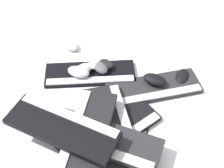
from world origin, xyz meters
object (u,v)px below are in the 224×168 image
keyboard_6 (62,127)px  mouse_6 (82,70)px  keyboard_2 (112,133)px  mouse_7 (78,72)px  mouse_0 (155,79)px  keyboard_3 (113,127)px  mouse_3 (102,64)px  mouse_1 (182,77)px  mouse_5 (100,66)px  mouse_2 (71,45)px  keyboard_1 (90,74)px  keyboard_4 (106,140)px  keyboard_5 (86,136)px  mouse_4 (98,63)px  keyboard_0 (154,88)px

keyboard_6 → mouse_6: 0.40m
keyboard_2 → mouse_7: size_ratio=4.18×
mouse_0 → mouse_6: size_ratio=1.00×
keyboard_3 → mouse_3: 0.37m
mouse_0 → mouse_1: bearing=42.1°
mouse_5 → mouse_6: size_ratio=1.00×
keyboard_2 → mouse_2: bearing=84.6°
mouse_0 → keyboard_1: bearing=-167.8°
keyboard_4 → mouse_1: bearing=19.4°
keyboard_1 → keyboard_2: bearing=-100.1°
keyboard_2 → keyboard_3: bearing=42.1°
keyboard_5 → mouse_3: keyboard_5 is taller
keyboard_4 → mouse_2: 0.66m
keyboard_5 → mouse_6: size_ratio=3.96×
keyboard_4 → mouse_4: (0.17, 0.42, -0.02)m
mouse_4 → mouse_6: (-0.09, -0.01, 0.00)m
mouse_1 → mouse_7: (-0.44, 0.23, 0.03)m
keyboard_4 → keyboard_6: bearing=146.5°
keyboard_0 → keyboard_3: 0.31m
keyboard_3 → mouse_1: keyboard_3 is taller
keyboard_0 → mouse_2: size_ratio=4.21×
keyboard_1 → mouse_0: bearing=-39.9°
keyboard_0 → mouse_6: 0.35m
keyboard_4 → mouse_2: bearing=80.3°
mouse_0 → mouse_7: bearing=-163.0°
mouse_3 → keyboard_2: bearing=-66.4°
keyboard_2 → keyboard_6: keyboard_6 is taller
keyboard_3 → mouse_1: size_ratio=4.21×
keyboard_6 → mouse_6: bearing=56.0°
keyboard_1 → keyboard_2: same height
mouse_7 → mouse_6: bearing=55.0°
mouse_2 → keyboard_4: bearing=156.2°
keyboard_5 → mouse_7: bearing=71.7°
keyboard_3 → mouse_3: (0.12, 0.35, 0.01)m
keyboard_2 → keyboard_4: 0.10m
mouse_0 → keyboard_2: bearing=-101.5°
mouse_4 → mouse_7: 0.11m
keyboard_6 → mouse_1: keyboard_6 is taller
mouse_5 → mouse_6: same height
keyboard_1 → keyboard_6: (-0.25, -0.31, 0.12)m
keyboard_0 → mouse_5: (-0.18, 0.22, 0.04)m
mouse_6 → keyboard_4: bearing=-121.4°
mouse_2 → keyboard_2: bearing=160.4°
mouse_6 → mouse_7: 0.02m
keyboard_5 → mouse_3: bearing=56.2°
mouse_5 → mouse_6: 0.09m
keyboard_3 → keyboard_6: (-0.20, 0.03, 0.09)m
keyboard_2 → mouse_6: bearing=85.8°
mouse_3 → keyboard_0: bearing=-11.0°
keyboard_4 → keyboard_5: 0.08m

